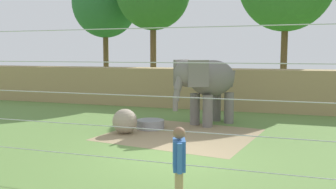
# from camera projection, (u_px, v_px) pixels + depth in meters

# --- Properties ---
(ground_plane) EXTENTS (120.00, 120.00, 0.00)m
(ground_plane) POSITION_uv_depth(u_px,v_px,m) (171.00, 158.00, 10.55)
(ground_plane) COLOR #5B7F3D
(dirt_patch) EXTENTS (5.77, 5.34, 0.01)m
(dirt_patch) POSITION_uv_depth(u_px,v_px,m) (181.00, 134.00, 13.63)
(dirt_patch) COLOR #937F5B
(dirt_patch) RESTS_ON ground
(embankment_wall) EXTENTS (36.00, 1.80, 2.15)m
(embankment_wall) POSITION_uv_depth(u_px,v_px,m) (229.00, 89.00, 19.91)
(embankment_wall) COLOR tan
(embankment_wall) RESTS_ON ground
(elephant) EXTENTS (2.62, 3.36, 2.75)m
(elephant) POSITION_uv_depth(u_px,v_px,m) (208.00, 81.00, 15.34)
(elephant) COLOR slate
(elephant) RESTS_ON ground
(enrichment_ball) EXTENTS (0.92, 0.92, 0.92)m
(enrichment_ball) POSITION_uv_depth(u_px,v_px,m) (125.00, 121.00, 13.78)
(enrichment_ball) COLOR gray
(enrichment_ball) RESTS_ON ground
(cable_fence) EXTENTS (11.71, 0.18, 3.64)m
(cable_fence) POSITION_uv_depth(u_px,v_px,m) (135.00, 106.00, 7.96)
(cable_fence) COLOR brown
(cable_fence) RESTS_ON ground
(zookeeper) EXTENTS (0.34, 0.57, 1.67)m
(zookeeper) POSITION_uv_depth(u_px,v_px,m) (179.00, 167.00, 6.68)
(zookeeper) COLOR tan
(zookeeper) RESTS_ON ground
(water_tub) EXTENTS (1.10, 1.10, 0.35)m
(water_tub) POSITION_uv_depth(u_px,v_px,m) (150.00, 124.00, 14.70)
(water_tub) COLOR gray
(water_tub) RESTS_ON ground
(tree_behind_wall) EXTENTS (5.34, 5.34, 9.88)m
(tree_behind_wall) POSITION_uv_depth(u_px,v_px,m) (105.00, 4.00, 30.44)
(tree_behind_wall) COLOR brown
(tree_behind_wall) RESTS_ON ground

